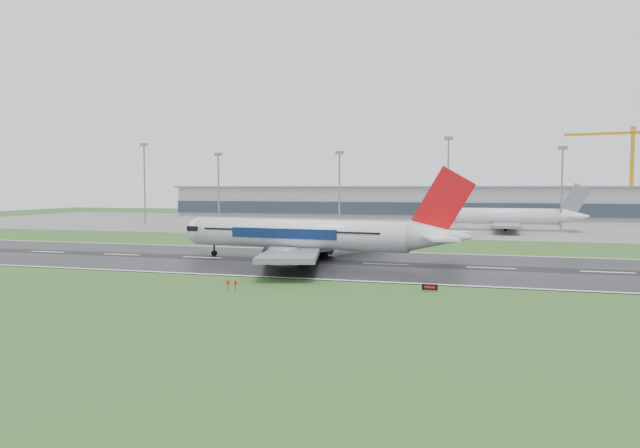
% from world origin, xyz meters
% --- Properties ---
extents(ground, '(520.00, 520.00, 0.00)m').
position_xyz_m(ground, '(0.00, 0.00, 0.00)').
color(ground, '#29551F').
rests_on(ground, ground).
extents(runway, '(400.00, 45.00, 0.10)m').
position_xyz_m(runway, '(0.00, 0.00, 0.05)').
color(runway, black).
rests_on(runway, ground).
extents(apron, '(400.00, 130.00, 0.08)m').
position_xyz_m(apron, '(0.00, 125.00, 0.04)').
color(apron, slate).
rests_on(apron, ground).
extents(terminal, '(240.00, 36.00, 15.00)m').
position_xyz_m(terminal, '(0.00, 185.00, 7.50)').
color(terminal, gray).
rests_on(terminal, ground).
extents(main_airliner, '(67.52, 64.88, 18.30)m').
position_xyz_m(main_airliner, '(5.52, 1.40, 9.25)').
color(main_airliner, white).
rests_on(main_airliner, runway).
extents(parked_airliner, '(54.68, 50.95, 15.94)m').
position_xyz_m(parked_airliner, '(45.04, 102.31, 8.05)').
color(parked_airliner, silver).
rests_on(parked_airliner, apron).
extents(tower_crane, '(44.88, 9.02, 44.41)m').
position_xyz_m(tower_crane, '(106.20, 200.00, 22.21)').
color(tower_crane, '#C6900F').
rests_on(tower_crane, ground).
extents(runway_sign, '(2.31, 0.33, 1.04)m').
position_xyz_m(runway_sign, '(31.16, -27.47, 0.52)').
color(runway_sign, black).
rests_on(runway_sign, ground).
extents(floodmast_0, '(0.64, 0.64, 32.18)m').
position_xyz_m(floodmast_0, '(-97.70, 100.00, 16.09)').
color(floodmast_0, gray).
rests_on(floodmast_0, ground).
extents(floodmast_1, '(0.64, 0.64, 27.70)m').
position_xyz_m(floodmast_1, '(-64.11, 100.00, 13.85)').
color(floodmast_1, gray).
rests_on(floodmast_1, ground).
extents(floodmast_2, '(0.64, 0.64, 27.55)m').
position_xyz_m(floodmast_2, '(-14.38, 100.00, 13.78)').
color(floodmast_2, gray).
rests_on(floodmast_2, ground).
extents(floodmast_3, '(0.64, 0.64, 32.04)m').
position_xyz_m(floodmast_3, '(25.61, 100.00, 16.02)').
color(floodmast_3, gray).
rests_on(floodmast_3, ground).
extents(floodmast_4, '(0.64, 0.64, 27.90)m').
position_xyz_m(floodmast_4, '(63.46, 100.00, 13.95)').
color(floodmast_4, gray).
rests_on(floodmast_4, ground).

